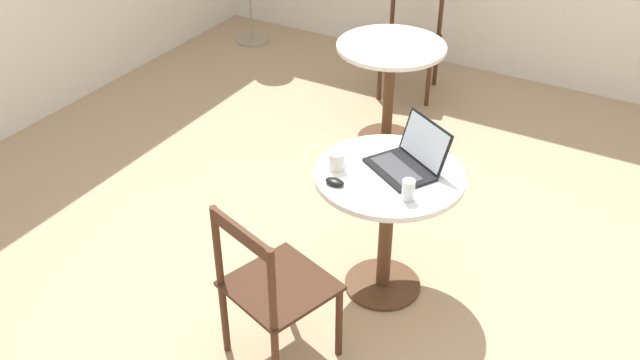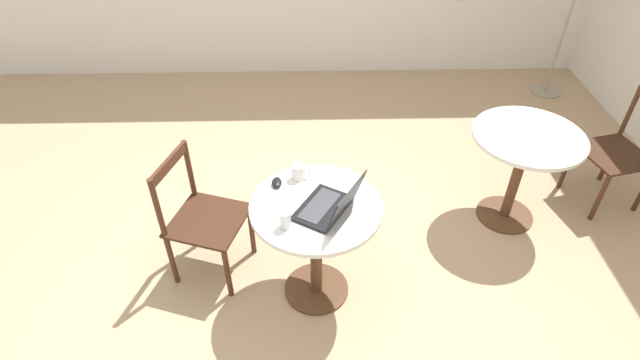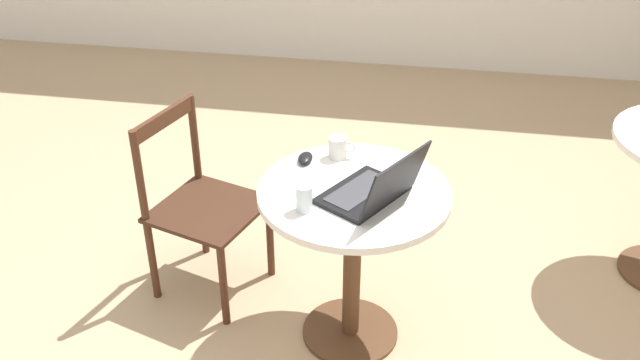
% 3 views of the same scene
% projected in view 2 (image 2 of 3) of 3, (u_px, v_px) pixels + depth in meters
% --- Properties ---
extents(ground_plane, '(16.00, 16.00, 0.00)m').
position_uv_depth(ground_plane, '(288.00, 294.00, 3.29)').
color(ground_plane, tan).
extents(cafe_table_near, '(0.77, 0.77, 0.76)m').
position_uv_depth(cafe_table_near, '(316.00, 227.00, 2.96)').
color(cafe_table_near, '#51331E').
rests_on(cafe_table_near, ground_plane).
extents(cafe_table_mid, '(0.77, 0.77, 0.76)m').
position_uv_depth(cafe_table_mid, '(523.00, 156.00, 3.52)').
color(cafe_table_mid, '#51331E').
rests_on(cafe_table_mid, ground_plane).
extents(chair_near_left, '(0.56, 0.56, 0.89)m').
position_uv_depth(chair_near_left, '(202.00, 218.00, 3.21)').
color(chair_near_left, '#472819').
rests_on(chair_near_left, ground_plane).
extents(chair_mid_right, '(0.54, 0.54, 0.89)m').
position_uv_depth(chair_mid_right, '(620.00, 153.00, 3.77)').
color(chair_mid_right, '#472819').
rests_on(chair_mid_right, ground_plane).
extents(laptop, '(0.43, 0.45, 0.24)m').
position_uv_depth(laptop, '(330.00, 205.00, 2.77)').
color(laptop, black).
rests_on(laptop, cafe_table_near).
extents(mouse, '(0.06, 0.10, 0.03)m').
position_uv_depth(mouse, '(277.00, 183.00, 2.98)').
color(mouse, black).
rests_on(mouse, cafe_table_near).
extents(mug, '(0.12, 0.08, 0.09)m').
position_uv_depth(mug, '(298.00, 172.00, 3.01)').
color(mug, silver).
rests_on(mug, cafe_table_near).
extents(drinking_glass, '(0.06, 0.06, 0.11)m').
position_uv_depth(drinking_glass, '(285.00, 220.00, 2.68)').
color(drinking_glass, silver).
rests_on(drinking_glass, cafe_table_near).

